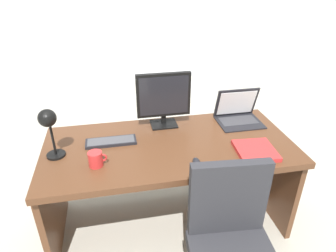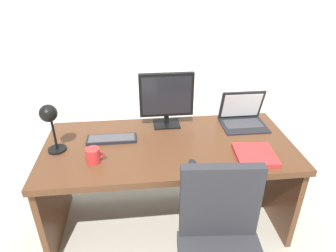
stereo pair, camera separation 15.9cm
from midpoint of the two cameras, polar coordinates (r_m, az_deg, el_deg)
The scene contains 9 objects.
ground at distance 3.73m, azimuth -1.18°, elevation -0.86°, with size 12.00×12.00×0.00m, color #B7B2A3.
desk at distance 2.22m, azimuth 2.06°, elevation -7.06°, with size 1.72×0.81×0.73m.
monitor at distance 2.22m, azimuth 1.76°, elevation 5.47°, with size 0.40×0.16×0.42m.
laptop at distance 2.41m, azimuth 15.87°, elevation 2.23°, with size 0.34×0.28×0.26m.
keyboard at distance 2.14m, azimuth -8.61°, elevation -2.51°, with size 0.35×0.12×0.02m.
mouse at distance 1.87m, azimuth 7.17°, elevation -7.12°, with size 0.05×0.08×0.04m.
desk_lamp at distance 1.98m, azimuth -19.55°, elevation 1.18°, with size 0.12×0.14×0.35m.
book at distance 2.04m, azimuth 18.48°, elevation -5.29°, with size 0.27×0.28×0.03m.
coffee_mug at distance 1.91m, azimuth -11.77°, elevation -5.56°, with size 0.12×0.09×0.10m.
Camera 2 is at (-0.19, -1.75, 1.83)m, focal length 31.89 mm.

